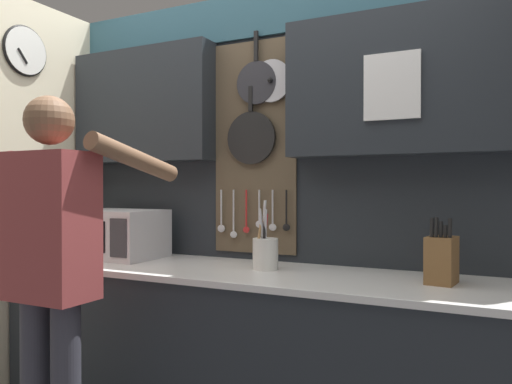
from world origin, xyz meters
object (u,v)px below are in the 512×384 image
utensil_crock (265,252)px  person (52,257)px  knife_block (442,259)px  microwave (117,234)px

utensil_crock → person: size_ratio=0.20×
person → knife_block: bearing=26.1°
knife_block → person: (-1.47, -0.72, 0.01)m
knife_block → utensil_crock: 0.82m
microwave → utensil_crock: utensil_crock is taller
knife_block → person: 1.63m
utensil_crock → knife_block: bearing=-0.0°
microwave → utensil_crock: 0.94m
knife_block → utensil_crock: bearing=180.0°
person → utensil_crock: bearing=47.9°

